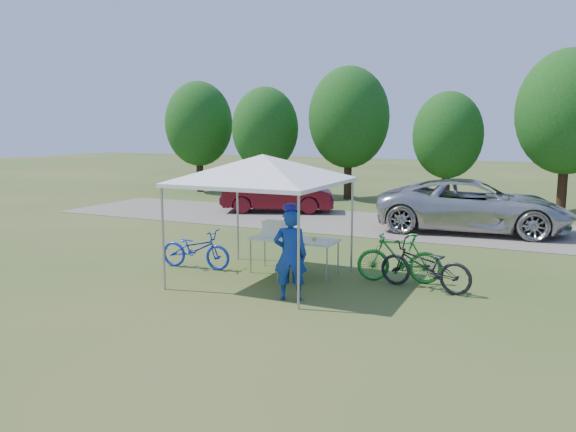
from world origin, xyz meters
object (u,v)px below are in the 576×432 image
Objects in this scene: folding_table at (294,240)px; bike_dark at (425,266)px; bike_blue at (196,249)px; minivan at (473,205)px; sedan at (278,193)px; folding_chair at (291,258)px; cooler at (275,229)px; bike_green at (399,258)px; cyclist at (290,255)px.

bike_dark reaches higher than folding_table.
bike_blue is at bearing -167.02° from folding_table.
minivan is 7.59m from sedan.
bike_dark is (2.95, -0.07, -0.26)m from folding_table.
cooler is at bearing 122.69° from folding_chair.
cyclist is at bearing -48.02° from bike_green.
bike_dark is (0.61, -0.35, -0.03)m from bike_green.
cooler reaches higher than folding_table.
bike_blue is (-2.51, 0.11, -0.06)m from folding_chair.
folding_table is 2.38m from bike_blue.
cooler is at bearing -77.14° from cyclist.
cyclist reaches higher than bike_blue.
bike_dark is at bearing -1.20° from cooler.
cyclist is 11.48m from sedan.
bike_green is 0.92× the size of bike_dark.
cyclist is at bearing -67.72° from folding_table.
folding_table is at bearing -94.19° from bike_green.
bike_dark is (3.44, -0.07, -0.49)m from cooler.
folding_chair is (0.21, -0.64, -0.25)m from folding_table.
minivan is (0.04, 7.24, 0.34)m from bike_dark.
sedan reaches higher than folding_table.
folding_chair is 0.50× the size of bike_blue.
sedan reaches higher than bike_green.
bike_blue reaches higher than folding_table.
bike_dark is 7.25m from minivan.
bike_dark is at bearing 49.02° from bike_green.
minivan reaches higher than bike_dark.
bike_green is at bearing 168.24° from minivan.
folding_table is 7.77m from minivan.
cyclist reaches higher than folding_chair.
sedan is (-4.50, 8.38, -0.03)m from folding_table.
cyclist is at bearing 159.66° from minivan.
folding_table is 1.02× the size of bike_dark.
folding_table is 0.45× the size of sedan.
bike_green is (2.83, 0.28, -0.46)m from cooler.
bike_green is (4.64, 0.81, 0.08)m from bike_blue.
cooler is 7.97m from minivan.
folding_chair is 8.30m from minivan.
bike_blue is 5.28m from bike_dark.
bike_blue is at bearing 139.13° from minivan.
folding_chair is at bearing -68.40° from bike_dark.
folding_chair reaches higher than folding_table.
minivan is 1.36× the size of sedan.
folding_chair is 0.46× the size of bike_dark.
bike_dark is at bearing -162.61° from cyclist.
bike_dark is 0.44× the size of sedan.
cyclist is at bearing -174.06° from sedan.
folding_table is at bearing -0.00° from cooler.
cooler is at bearing 180.00° from folding_table.
folding_table is 9.51m from sedan.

